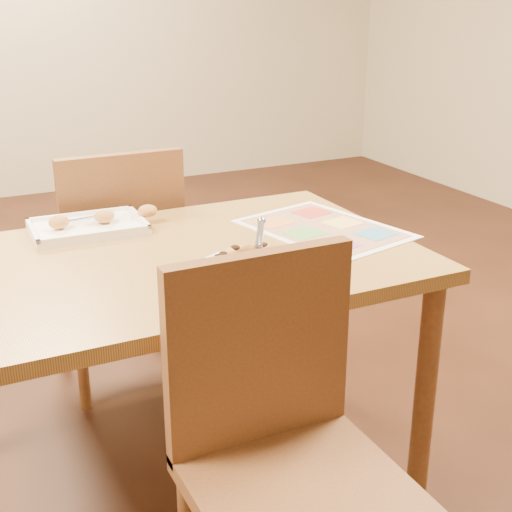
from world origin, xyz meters
name	(u,v)px	position (x,y,z in m)	size (l,w,h in m)	color
room	(166,10)	(0.00, 0.00, 1.35)	(7.00, 7.00, 7.00)	#33190E
dining_table	(177,285)	(0.00, 0.00, 0.63)	(1.30, 0.85, 0.72)	#A27F40
chair_near	(279,418)	(0.00, -0.60, 0.57)	(0.42, 0.42, 0.47)	brown
chair_far	(119,243)	(0.00, 0.60, 0.57)	(0.42, 0.42, 0.47)	brown
plate	(256,271)	(0.14, -0.21, 0.73)	(0.31, 0.31, 0.02)	white
pizza	(257,263)	(0.14, -0.21, 0.75)	(0.22, 0.22, 0.03)	gold
pizza_cutter	(260,239)	(0.16, -0.18, 0.80)	(0.08, 0.13, 0.08)	silver
appetizer_tray	(91,226)	(-0.15, 0.31, 0.74)	(0.38, 0.23, 0.06)	white
menu	(324,228)	(0.48, 0.02, 0.72)	(0.34, 0.48, 0.01)	white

